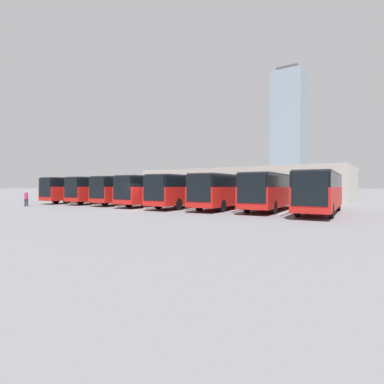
{
  "coord_description": "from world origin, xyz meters",
  "views": [
    {
      "loc": [
        -19.97,
        20.73,
        2.26
      ],
      "look_at": [
        -2.4,
        -5.96,
        1.62
      ],
      "focal_mm": 28.0,
      "sensor_mm": 36.0,
      "label": 1
    }
  ],
  "objects_px": {
    "bus_0": "(320,191)",
    "bus_3": "(188,190)",
    "bus_4": "(158,189)",
    "pedestrian": "(26,198)",
    "bus_7": "(84,189)",
    "bus_6": "(109,189)",
    "bus_2": "(227,190)",
    "bus_5": "(133,189)",
    "bus_1": "(272,190)"
  },
  "relations": [
    {
      "from": "bus_0",
      "to": "bus_6",
      "type": "height_order",
      "value": "same"
    },
    {
      "from": "bus_4",
      "to": "pedestrian",
      "type": "height_order",
      "value": "bus_4"
    },
    {
      "from": "bus_0",
      "to": "bus_5",
      "type": "bearing_deg",
      "value": -5.99
    },
    {
      "from": "bus_2",
      "to": "bus_7",
      "type": "height_order",
      "value": "same"
    },
    {
      "from": "bus_3",
      "to": "bus_5",
      "type": "bearing_deg",
      "value": -9.38
    },
    {
      "from": "bus_1",
      "to": "bus_3",
      "type": "relative_size",
      "value": 1.0
    },
    {
      "from": "bus_2",
      "to": "bus_6",
      "type": "bearing_deg",
      "value": -4.71
    },
    {
      "from": "bus_2",
      "to": "pedestrian",
      "type": "bearing_deg",
      "value": 20.19
    },
    {
      "from": "bus_3",
      "to": "pedestrian",
      "type": "bearing_deg",
      "value": 24.37
    },
    {
      "from": "bus_5",
      "to": "bus_6",
      "type": "xyz_separation_m",
      "value": [
        4.37,
        0.07,
        0.0
      ]
    },
    {
      "from": "bus_5",
      "to": "bus_6",
      "type": "bearing_deg",
      "value": -2.78
    },
    {
      "from": "bus_7",
      "to": "bus_0",
      "type": "bearing_deg",
      "value": 175.8
    },
    {
      "from": "bus_0",
      "to": "pedestrian",
      "type": "xyz_separation_m",
      "value": [
        29.08,
        8.54,
        -0.95
      ]
    },
    {
      "from": "bus_1",
      "to": "pedestrian",
      "type": "bearing_deg",
      "value": 17.41
    },
    {
      "from": "bus_5",
      "to": "pedestrian",
      "type": "distance_m",
      "value": 11.88
    },
    {
      "from": "bus_1",
      "to": "bus_4",
      "type": "relative_size",
      "value": 1.0
    },
    {
      "from": "bus_0",
      "to": "bus_4",
      "type": "relative_size",
      "value": 1.0
    },
    {
      "from": "bus_6",
      "to": "bus_0",
      "type": "bearing_deg",
      "value": 174.54
    },
    {
      "from": "bus_5",
      "to": "bus_7",
      "type": "height_order",
      "value": "same"
    },
    {
      "from": "bus_3",
      "to": "bus_4",
      "type": "distance_m",
      "value": 4.39
    },
    {
      "from": "bus_2",
      "to": "pedestrian",
      "type": "xyz_separation_m",
      "value": [
        20.33,
        9.03,
        -0.95
      ]
    },
    {
      "from": "bus_2",
      "to": "bus_5",
      "type": "xyz_separation_m",
      "value": [
        13.12,
        -0.36,
        0.0
      ]
    },
    {
      "from": "bus_4",
      "to": "bus_7",
      "type": "distance_m",
      "value": 13.12
    },
    {
      "from": "bus_2",
      "to": "bus_7",
      "type": "distance_m",
      "value": 21.87
    },
    {
      "from": "bus_3",
      "to": "bus_5",
      "type": "distance_m",
      "value": 8.79
    },
    {
      "from": "bus_0",
      "to": "pedestrian",
      "type": "bearing_deg",
      "value": 12.61
    },
    {
      "from": "bus_6",
      "to": "bus_5",
      "type": "bearing_deg",
      "value": 177.22
    },
    {
      "from": "bus_2",
      "to": "bus_7",
      "type": "bearing_deg",
      "value": -3.1
    },
    {
      "from": "bus_0",
      "to": "bus_6",
      "type": "xyz_separation_m",
      "value": [
        26.24,
        -0.78,
        0.0
      ]
    },
    {
      "from": "bus_3",
      "to": "bus_1",
      "type": "bearing_deg",
      "value": -177.01
    },
    {
      "from": "bus_0",
      "to": "bus_5",
      "type": "height_order",
      "value": "same"
    },
    {
      "from": "bus_6",
      "to": "bus_7",
      "type": "relative_size",
      "value": 1.0
    },
    {
      "from": "bus_2",
      "to": "pedestrian",
      "type": "height_order",
      "value": "bus_2"
    },
    {
      "from": "pedestrian",
      "to": "bus_6",
      "type": "bearing_deg",
      "value": -175.16
    },
    {
      "from": "bus_7",
      "to": "pedestrian",
      "type": "xyz_separation_m",
      "value": [
        -1.53,
        8.78,
        -0.95
      ]
    },
    {
      "from": "bus_2",
      "to": "bus_3",
      "type": "relative_size",
      "value": 1.0
    },
    {
      "from": "bus_1",
      "to": "bus_3",
      "type": "bearing_deg",
      "value": 2.99
    },
    {
      "from": "bus_3",
      "to": "pedestrian",
      "type": "xyz_separation_m",
      "value": [
        15.96,
        8.53,
        -0.95
      ]
    },
    {
      "from": "bus_3",
      "to": "bus_6",
      "type": "xyz_separation_m",
      "value": [
        13.12,
        -0.79,
        0.0
      ]
    },
    {
      "from": "bus_4",
      "to": "bus_1",
      "type": "bearing_deg",
      "value": 179.14
    },
    {
      "from": "bus_3",
      "to": "bus_7",
      "type": "xyz_separation_m",
      "value": [
        17.49,
        -0.25,
        0.0
      ]
    },
    {
      "from": "bus_0",
      "to": "bus_3",
      "type": "bearing_deg",
      "value": -3.72
    },
    {
      "from": "bus_1",
      "to": "bus_2",
      "type": "height_order",
      "value": "same"
    },
    {
      "from": "bus_0",
      "to": "bus_1",
      "type": "relative_size",
      "value": 1.0
    },
    {
      "from": "bus_0",
      "to": "bus_3",
      "type": "xyz_separation_m",
      "value": [
        13.12,
        0.01,
        0.0
      ]
    },
    {
      "from": "bus_6",
      "to": "bus_3",
      "type": "bearing_deg",
      "value": 172.81
    },
    {
      "from": "bus_3",
      "to": "bus_7",
      "type": "distance_m",
      "value": 17.5
    },
    {
      "from": "bus_5",
      "to": "bus_0",
      "type": "bearing_deg",
      "value": 174.01
    },
    {
      "from": "bus_4",
      "to": "bus_6",
      "type": "distance_m",
      "value": 8.76
    },
    {
      "from": "bus_7",
      "to": "pedestrian",
      "type": "height_order",
      "value": "bus_7"
    }
  ]
}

